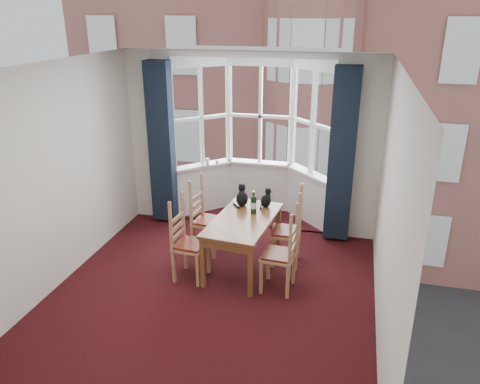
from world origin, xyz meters
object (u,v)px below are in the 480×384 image
(cat_right, at_px, (266,200))
(cat_left, at_px, (242,197))
(wine_bottle, at_px, (254,204))
(candle_tall, at_px, (207,162))
(chair_left_far, at_px, (203,221))
(candle_short, at_px, (217,163))
(chair_right_near, at_px, (285,257))
(chair_left_near, at_px, (184,245))
(chair_right_far, at_px, (292,233))
(dining_table, at_px, (243,225))

(cat_right, bearing_deg, cat_left, -172.94)
(cat_left, distance_m, wine_bottle, 0.32)
(cat_left, relative_size, cat_right, 1.17)
(cat_left, bearing_deg, candle_tall, 125.85)
(cat_right, height_order, candle_tall, cat_right)
(candle_tall, bearing_deg, chair_left_far, -75.36)
(wine_bottle, height_order, candle_short, wine_bottle)
(cat_right, bearing_deg, chair_right_near, -64.31)
(chair_right_near, bearing_deg, candle_tall, 128.47)
(chair_left_near, bearing_deg, cat_left, 56.18)
(chair_left_far, distance_m, candle_tall, 1.49)
(chair_right_far, xyz_separation_m, candle_short, (-1.52, 1.47, 0.44))
(candle_short, bearing_deg, dining_table, -63.08)
(cat_right, distance_m, candle_short, 1.69)
(chair_left_far, bearing_deg, wine_bottle, -10.30)
(chair_left_far, distance_m, wine_bottle, 0.90)
(cat_right, height_order, candle_short, cat_right)
(chair_left_near, bearing_deg, dining_table, 30.60)
(candle_tall, distance_m, candle_short, 0.17)
(cat_right, xyz_separation_m, candle_tall, (-1.27, 1.24, 0.08))
(chair_left_near, distance_m, candle_short, 2.22)
(chair_left_near, xyz_separation_m, chair_left_far, (0.00, 0.76, 0.00))
(chair_right_near, distance_m, cat_right, 1.06)
(chair_left_far, height_order, cat_right, cat_right)
(chair_right_near, xyz_separation_m, wine_bottle, (-0.55, 0.62, 0.41))
(cat_right, relative_size, candle_short, 2.99)
(chair_left_near, bearing_deg, chair_right_far, 27.60)
(wine_bottle, relative_size, candle_short, 3.51)
(candle_short, bearing_deg, candle_tall, -169.61)
(chair_right_far, xyz_separation_m, candle_tall, (-1.69, 1.44, 0.46))
(chair_right_near, distance_m, candle_short, 2.69)
(cat_right, relative_size, candle_tall, 2.30)
(chair_right_near, height_order, candle_short, candle_short)
(chair_right_far, height_order, wine_bottle, wine_bottle)
(dining_table, relative_size, wine_bottle, 4.46)
(cat_left, height_order, wine_bottle, wine_bottle)
(cat_right, height_order, wine_bottle, wine_bottle)
(dining_table, height_order, cat_left, cat_left)
(wine_bottle, bearing_deg, chair_right_far, 7.83)
(chair_left_near, height_order, chair_right_near, same)
(chair_left_near, height_order, chair_left_far, same)
(dining_table, height_order, wine_bottle, wine_bottle)
(chair_left_near, distance_m, candle_tall, 2.22)
(dining_table, relative_size, candle_tall, 12.08)
(chair_left_far, height_order, wine_bottle, wine_bottle)
(chair_left_far, xyz_separation_m, candle_tall, (-0.36, 1.38, 0.46))
(cat_left, bearing_deg, cat_right, 7.06)
(chair_right_far, bearing_deg, dining_table, -155.92)
(chair_left_far, bearing_deg, cat_right, 8.18)
(chair_left_far, distance_m, cat_right, 0.99)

